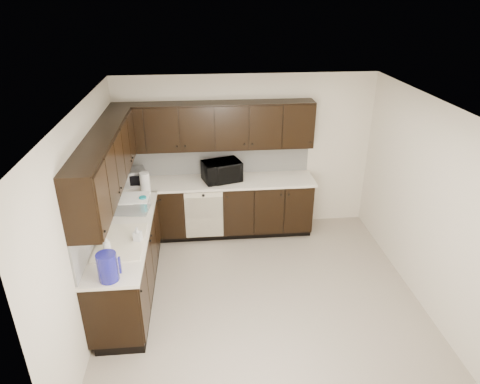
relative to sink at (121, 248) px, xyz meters
name	(u,v)px	position (x,y,z in m)	size (l,w,h in m)	color
floor	(261,298)	(1.68, 0.01, -0.88)	(4.00, 4.00, 0.00)	#A6998A
ceiling	(267,108)	(1.68, 0.01, 1.62)	(4.00, 4.00, 0.00)	white
wall_back	(246,154)	(1.68, 2.01, 0.37)	(4.00, 0.02, 2.50)	beige
wall_left	(89,221)	(-0.32, 0.01, 0.37)	(0.02, 4.00, 2.50)	beige
wall_right	(428,206)	(3.68, 0.01, 0.37)	(0.02, 4.00, 2.50)	beige
wall_front	(302,339)	(1.68, -1.99, 0.37)	(4.00, 0.02, 2.50)	beige
lower_cabinets	(184,231)	(0.67, 1.12, -0.47)	(3.00, 2.80, 0.90)	black
countertop	(182,200)	(0.67, 1.12, 0.04)	(3.03, 2.83, 0.04)	silver
backsplash	(166,178)	(0.46, 1.33, 0.30)	(3.00, 2.80, 0.48)	silver
upper_cabinets	(171,141)	(0.58, 1.22, 0.89)	(3.00, 2.80, 0.70)	black
dishwasher	(204,212)	(0.98, 1.42, -0.33)	(0.58, 0.04, 0.78)	beige
sink	(121,248)	(0.00, 0.00, 0.00)	(0.54, 0.82, 0.42)	beige
microwave	(222,171)	(1.28, 1.70, 0.21)	(0.56, 0.38, 0.31)	black
soap_bottle_a	(137,234)	(0.20, 0.02, 0.15)	(0.09, 0.09, 0.19)	gray
soap_bottle_b	(107,245)	(-0.10, -0.22, 0.18)	(0.09, 0.09, 0.24)	gray
toaster_oven	(133,177)	(-0.07, 1.68, 0.18)	(0.38, 0.28, 0.24)	silver
storage_bin	(130,204)	(0.01, 0.82, 0.15)	(0.47, 0.35, 0.18)	white
blue_pitcher	(108,267)	(0.00, -0.69, 0.21)	(0.20, 0.20, 0.31)	#111098
teal_tumbler	(143,204)	(0.19, 0.79, 0.16)	(0.09, 0.09, 0.21)	#0D8296
paper_towel_roll	(145,183)	(0.15, 1.36, 0.21)	(0.14, 0.14, 0.31)	silver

